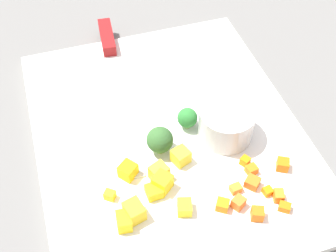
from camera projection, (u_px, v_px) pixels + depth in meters
name	position (u px, v px, depth m)	size (l,w,h in m)	color
ground_plane	(168.00, 136.00, 0.60)	(4.00, 4.00, 0.00)	slate
cutting_board	(168.00, 134.00, 0.60)	(0.43, 0.35, 0.01)	white
prep_bowl	(226.00, 123.00, 0.57)	(0.07, 0.07, 0.04)	#BABEBC
chef_knife	(112.00, 62.00, 0.68)	(0.32, 0.05, 0.02)	silver
carrot_dice_0	(268.00, 191.00, 0.53)	(0.01, 0.01, 0.01)	orange
carrot_dice_1	(238.00, 203.00, 0.51)	(0.01, 0.01, 0.01)	orange
carrot_dice_2	(245.00, 161.00, 0.55)	(0.01, 0.01, 0.01)	orange
carrot_dice_3	(223.00, 205.00, 0.51)	(0.01, 0.01, 0.01)	orange
carrot_dice_4	(251.00, 170.00, 0.55)	(0.01, 0.01, 0.01)	orange
carrot_dice_5	(252.00, 182.00, 0.53)	(0.02, 0.02, 0.01)	orange
carrot_dice_6	(257.00, 214.00, 0.50)	(0.01, 0.01, 0.02)	orange
carrot_dice_7	(285.00, 207.00, 0.51)	(0.01, 0.01, 0.01)	orange
carrot_dice_8	(283.00, 165.00, 0.55)	(0.01, 0.01, 0.01)	orange
carrot_dice_9	(279.00, 196.00, 0.52)	(0.01, 0.01, 0.01)	orange
carrot_dice_10	(236.00, 189.00, 0.53)	(0.01, 0.01, 0.01)	orange
pepper_dice_0	(110.00, 195.00, 0.52)	(0.01, 0.01, 0.01)	yellow
pepper_dice_1	(134.00, 211.00, 0.50)	(0.02, 0.02, 0.02)	yellow
pepper_dice_2	(159.00, 173.00, 0.54)	(0.02, 0.02, 0.02)	yellow
pepper_dice_3	(124.00, 221.00, 0.49)	(0.02, 0.02, 0.02)	yellow
pepper_dice_4	(154.00, 191.00, 0.52)	(0.02, 0.02, 0.01)	yellow
pepper_dice_5	(162.00, 182.00, 0.53)	(0.02, 0.02, 0.02)	yellow
pepper_dice_6	(185.00, 207.00, 0.51)	(0.02, 0.02, 0.01)	yellow
pepper_dice_7	(128.00, 171.00, 0.54)	(0.02, 0.02, 0.02)	yellow
pepper_dice_8	(182.00, 156.00, 0.55)	(0.02, 0.02, 0.02)	yellow
broccoli_floret_0	(188.00, 120.00, 0.58)	(0.03, 0.03, 0.03)	#96C46A
broccoli_floret_1	(160.00, 140.00, 0.56)	(0.03, 0.03, 0.04)	#87AC56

